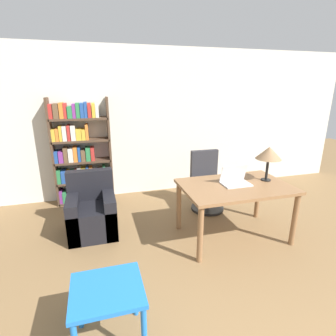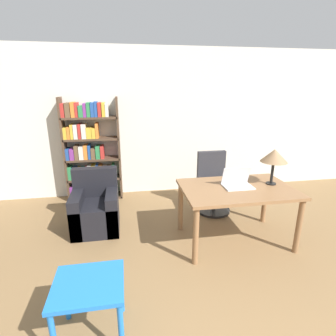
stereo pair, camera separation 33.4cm
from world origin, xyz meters
name	(u,v)px [view 1 (the left image)]	position (x,y,z in m)	size (l,w,h in m)	color
wall_back	(159,123)	(0.00, 4.53, 1.35)	(8.00, 0.06, 2.70)	silver
desk	(235,192)	(0.54, 2.55, 0.66)	(1.43, 0.93, 0.76)	olive
laptop	(235,180)	(0.55, 2.59, 0.82)	(0.37, 0.25, 0.25)	silver
table_lamp	(269,154)	(1.04, 2.60, 1.15)	(0.34, 0.34, 0.48)	black
office_chair	(207,183)	(0.56, 3.48, 0.45)	(0.55, 0.55, 0.99)	black
side_table_blue	(108,298)	(-1.21, 1.37, 0.44)	(0.55, 0.50, 0.54)	blue
armchair	(92,213)	(-1.32, 3.19, 0.29)	(0.65, 0.68, 0.86)	black
bookshelf	(79,155)	(-1.49, 4.34, 0.87)	(0.98, 0.28, 1.84)	#4C3828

